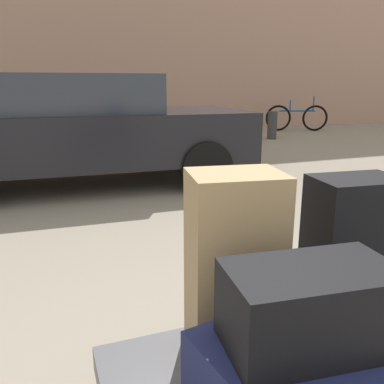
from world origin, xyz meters
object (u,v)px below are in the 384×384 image
at_px(bollard_kerb_near, 213,128).
at_px(bicycle_leaning, 297,118).
at_px(bollard_kerb_mid, 272,125).
at_px(suitcase_navy_front_left, 304,384).
at_px(suitcase_black_stacked_top, 351,256).
at_px(parked_car, 75,128).
at_px(duffel_bag_black_topmost_pile, 310,307).
at_px(suitcase_tan_rear_right, 234,265).

bearing_deg(bollard_kerb_near, bicycle_leaning, 22.02).
bearing_deg(bollard_kerb_mid, suitcase_navy_front_left, -120.79).
height_order(suitcase_navy_front_left, suitcase_black_stacked_top, suitcase_black_stacked_top).
relative_size(suitcase_navy_front_left, bollard_kerb_near, 0.84).
xyz_separation_m(parked_car, bollard_kerb_near, (3.27, 3.12, -0.43)).
bearing_deg(duffel_bag_black_topmost_pile, bollard_kerb_near, 74.64).
xyz_separation_m(parked_car, bollard_kerb_mid, (4.84, 3.12, -0.43)).
bearing_deg(suitcase_navy_front_left, suitcase_black_stacked_top, 28.39).
height_order(suitcase_black_stacked_top, bollard_kerb_mid, suitcase_black_stacked_top).
bearing_deg(parked_car, suitcase_black_stacked_top, -80.82).
bearing_deg(suitcase_tan_rear_right, bollard_kerb_near, 76.31).
height_order(suitcase_black_stacked_top, suitcase_tan_rear_right, suitcase_tan_rear_right).
bearing_deg(duffel_bag_black_topmost_pile, bollard_kerb_mid, 65.30).
relative_size(suitcase_black_stacked_top, bollard_kerb_mid, 0.96).
xyz_separation_m(suitcase_navy_front_left, suitcase_tan_rear_right, (-0.04, 0.40, 0.21)).
distance_m(duffel_bag_black_topmost_pile, parked_car, 4.61).
bearing_deg(suitcase_black_stacked_top, suitcase_navy_front_left, -136.00).
relative_size(parked_car, bicycle_leaning, 2.63).
bearing_deg(suitcase_black_stacked_top, parked_car, 105.46).
height_order(suitcase_tan_rear_right, bollard_kerb_mid, suitcase_tan_rear_right).
relative_size(suitcase_tan_rear_right, bicycle_leaning, 0.41).
bearing_deg(suitcase_tan_rear_right, suitcase_navy_front_left, -75.91).
relative_size(suitcase_black_stacked_top, parked_car, 0.14).
distance_m(bollard_kerb_near, bollard_kerb_mid, 1.57).
bearing_deg(parked_car, bollard_kerb_near, 43.64).
relative_size(suitcase_navy_front_left, duffel_bag_black_topmost_pile, 1.20).
bearing_deg(suitcase_navy_front_left, duffel_bag_black_topmost_pile, 170.67).
distance_m(suitcase_navy_front_left, bicycle_leaning, 10.90).
bearing_deg(suitcase_black_stacked_top, bollard_kerb_mid, 66.92).
xyz_separation_m(suitcase_navy_front_left, parked_car, (-0.24, 4.61, 0.29)).
height_order(duffel_bag_black_topmost_pile, parked_car, parked_car).
distance_m(bicycle_leaning, bollard_kerb_near, 3.38).
xyz_separation_m(suitcase_navy_front_left, bicycle_leaning, (6.17, 8.99, -0.10)).
bearing_deg(bicycle_leaning, duffel_bag_black_topmost_pile, -124.45).
xyz_separation_m(suitcase_navy_front_left, duffel_bag_black_topmost_pile, (-0.00, 0.00, 0.25)).
relative_size(suitcase_black_stacked_top, bicycle_leaning, 0.38).
distance_m(suitcase_black_stacked_top, bollard_kerb_mid, 8.47).
bearing_deg(bollard_kerb_mid, parked_car, -147.20).
bearing_deg(bollard_kerb_mid, suitcase_tan_rear_right, -122.32).
xyz_separation_m(duffel_bag_black_topmost_pile, bollard_kerb_near, (3.03, 7.72, -0.39)).
bearing_deg(suitcase_navy_front_left, bollard_kerb_near, 59.22).
distance_m(suitcase_black_stacked_top, bollard_kerb_near, 7.82).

